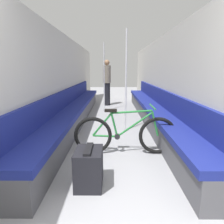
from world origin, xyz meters
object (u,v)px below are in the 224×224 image
at_px(bench_seat_row_left, 75,111).
at_px(passenger_standing, 107,82).
at_px(bench_seat_row_right, 153,111).
at_px(bicycle, 125,134).
at_px(grab_pole_far, 104,79).
at_px(grab_pole_near, 126,83).
at_px(luggage_bag, 89,168).

relative_size(bench_seat_row_left, passenger_standing, 4.01).
bearing_deg(bench_seat_row_left, passenger_standing, 74.15).
bearing_deg(bench_seat_row_right, passenger_standing, 115.81).
bearing_deg(bicycle, grab_pole_far, 91.02).
relative_size(bicycle, grab_pole_near, 0.76).
bearing_deg(bench_seat_row_right, grab_pole_near, -138.14).
bearing_deg(bicycle, bench_seat_row_right, 59.99).
xyz_separation_m(bench_seat_row_right, grab_pole_near, (-0.77, -0.69, 0.79)).
distance_m(grab_pole_far, luggage_bag, 4.61).
distance_m(bicycle, luggage_bag, 1.08).
distance_m(grab_pole_near, luggage_bag, 2.49).
bearing_deg(passenger_standing, grab_pole_near, 120.74).
bearing_deg(grab_pole_near, luggage_bag, -104.23).
bearing_deg(luggage_bag, grab_pole_near, 75.77).
bearing_deg(passenger_standing, bench_seat_row_left, 95.97).
height_order(bicycle, luggage_bag, bicycle).
bearing_deg(grab_pole_far, bench_seat_row_left, -114.00).
xyz_separation_m(bench_seat_row_left, passenger_standing, (0.76, 2.67, 0.60)).
bearing_deg(bench_seat_row_left, bench_seat_row_right, 0.00).
bearing_deg(grab_pole_far, grab_pole_near, -75.41).
relative_size(bench_seat_row_right, grab_pole_near, 3.14).
distance_m(grab_pole_near, grab_pole_far, 2.33).
bearing_deg(bench_seat_row_right, grab_pole_far, 130.75).
bearing_deg(bicycle, bench_seat_row_left, 114.01).
bearing_deg(passenger_standing, luggage_bag, 111.34).
height_order(bench_seat_row_right, luggage_bag, bench_seat_row_right).
bearing_deg(bicycle, passenger_standing, 88.41).
distance_m(bench_seat_row_left, grab_pole_near, 1.66).
relative_size(bicycle, luggage_bag, 3.51).
height_order(bicycle, grab_pole_near, grab_pole_near).
height_order(bicycle, passenger_standing, passenger_standing).
relative_size(bench_seat_row_right, luggage_bag, 14.45).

